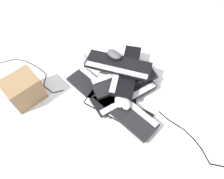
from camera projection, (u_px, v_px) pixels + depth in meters
ground_plane at (103, 90)px, 1.39m from camera, size 3.20×3.20×0.00m
keyboard_0 at (118, 109)px, 1.29m from camera, size 0.43×0.40×0.03m
keyboard_1 at (125, 85)px, 1.40m from camera, size 0.46×0.31×0.03m
keyboard_2 at (95, 90)px, 1.38m from camera, size 0.46×0.34×0.03m
keyboard_3 at (124, 93)px, 1.33m from camera, size 0.25×0.46×0.03m
keyboard_4 at (125, 110)px, 1.25m from camera, size 0.46×0.34×0.03m
keyboard_5 at (124, 79)px, 1.35m from camera, size 0.19×0.45×0.03m
keyboard_6 at (126, 70)px, 1.36m from camera, size 0.46×0.35×0.03m
keyboard_7 at (118, 65)px, 1.34m from camera, size 0.38×0.45×0.03m
mouse_0 at (120, 100)px, 1.26m from camera, size 0.13×0.10×0.04m
mouse_1 at (114, 54)px, 1.35m from camera, size 0.13×0.11×0.04m
mouse_2 at (125, 102)px, 1.25m from camera, size 0.11×0.07×0.04m
mouse_3 at (82, 58)px, 1.53m from camera, size 0.12×0.08×0.04m
cable_0 at (220, 156)px, 1.14m from camera, size 0.71×0.42×0.01m
cable_1 at (34, 72)px, 1.47m from camera, size 0.41×0.42×0.01m
cardboard_box at (24, 90)px, 1.28m from camera, size 0.24×0.26×0.19m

